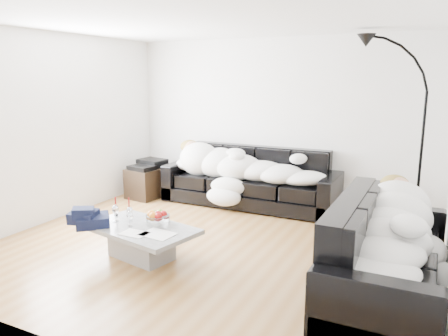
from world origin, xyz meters
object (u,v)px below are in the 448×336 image
at_px(av_cabinet, 149,182).
at_px(stereo, 149,164).
at_px(fruit_bowl, 158,217).
at_px(candle_right, 129,207).
at_px(sleeper_right, 391,227).
at_px(candle_left, 116,207).
at_px(sofa_back, 250,177).
at_px(sofa_right, 389,249).
at_px(wine_glass_c, 130,219).
at_px(coffee_table, 141,242).
at_px(wine_glass_b, 116,214).
at_px(wine_glass_a, 130,214).
at_px(sleeper_back, 249,165).
at_px(floor_lamp, 422,147).

relative_size(av_cabinet, stereo, 1.64).
distance_m(fruit_bowl, candle_right, 0.51).
distance_m(sleeper_right, stereo, 4.40).
bearing_deg(candle_left, sleeper_right, 2.70).
bearing_deg(candle_left, sofa_back, 71.33).
bearing_deg(sofa_right, wine_glass_c, 98.09).
bearing_deg(wine_glass_c, stereo, 121.21).
relative_size(coffee_table, candle_right, 5.89).
xyz_separation_m(sofa_right, wine_glass_b, (-2.92, -0.31, 0.01)).
xyz_separation_m(sofa_right, wine_glass_a, (-2.77, -0.24, 0.00)).
bearing_deg(sofa_right, sleeper_back, 47.62).
distance_m(fruit_bowl, candle_left, 0.62).
height_order(sofa_back, sleeper_back, sofa_back).
height_order(fruit_bowl, wine_glass_c, wine_glass_c).
distance_m(wine_glass_b, candle_left, 0.21).
bearing_deg(sleeper_back, sleeper_right, -42.38).
xyz_separation_m(wine_glass_c, av_cabinet, (-1.34, 2.21, -0.20)).
height_order(sofa_back, fruit_bowl, sofa_back).
xyz_separation_m(sofa_back, candle_right, (-0.64, -2.19, 0.02)).
xyz_separation_m(wine_glass_b, candle_right, (-0.01, 0.26, 0.01)).
bearing_deg(fruit_bowl, sleeper_back, 86.29).
xyz_separation_m(sleeper_back, wine_glass_b, (-0.64, -2.39, -0.20)).
bearing_deg(candle_right, sofa_right, 1.06).
height_order(sofa_right, floor_lamp, floor_lamp).
distance_m(wine_glass_c, candle_right, 0.42).
height_order(sofa_back, wine_glass_a, sofa_back).
xyz_separation_m(sleeper_back, floor_lamp, (2.42, -0.12, 0.46)).
relative_size(wine_glass_a, floor_lamp, 0.08).
bearing_deg(sofa_right, stereo, 65.38).
xyz_separation_m(coffee_table, fruit_bowl, (0.12, 0.16, 0.27)).
relative_size(av_cabinet, floor_lamp, 0.33).
distance_m(sofa_back, stereo, 1.75).
bearing_deg(coffee_table, wine_glass_b, 176.22).
height_order(sleeper_back, wine_glass_b, sleeper_back).
bearing_deg(sleeper_back, candle_left, -109.06).
bearing_deg(wine_glass_b, sleeper_back, 75.13).
xyz_separation_m(wine_glass_b, stereo, (-1.08, 2.14, 0.11)).
bearing_deg(stereo, candle_left, -54.96).
bearing_deg(wine_glass_a, sleeper_back, 78.24).
height_order(coffee_table, fruit_bowl, fruit_bowl).
distance_m(coffee_table, fruit_bowl, 0.33).
bearing_deg(coffee_table, candle_left, 159.33).
xyz_separation_m(fruit_bowl, candle_right, (-0.50, 0.12, 0.02)).
bearing_deg(wine_glass_a, stereo, 120.69).
distance_m(candle_right, stereo, 2.17).
bearing_deg(wine_glass_c, wine_glass_b, 164.90).
bearing_deg(wine_glass_a, sofa_right, 5.05).
distance_m(sleeper_right, wine_glass_a, 2.79).
bearing_deg(sleeper_back, sofa_right, -42.38).
xyz_separation_m(sofa_back, candle_left, (-0.77, -2.28, 0.03)).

